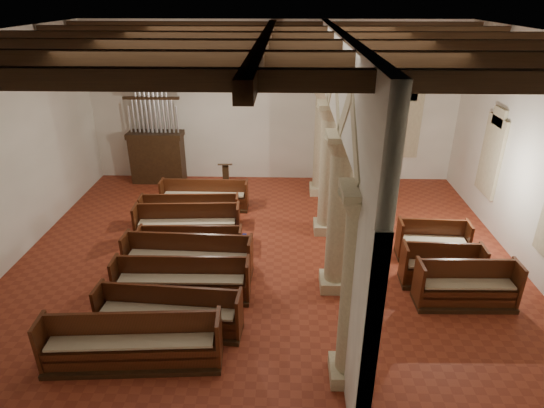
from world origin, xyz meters
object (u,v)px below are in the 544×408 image
Objects in this scene: pipe_organ at (157,148)px; processional_banner at (380,180)px; lectern at (226,180)px; nave_pew_0 at (133,349)px; aisle_pew_0 at (465,291)px.

processional_banner is at bearing -11.81° from pipe_organ.
lectern reaches higher than nave_pew_0.
processional_banner reaches higher than aisle_pew_0.
pipe_organ reaches higher than lectern.
pipe_organ is 1.67× the size of processional_banner.
nave_pew_0 is at bearing -98.43° from lectern.
nave_pew_0 is at bearing -118.45° from processional_banner.
aisle_pew_0 is (9.35, -7.61, -0.98)m from pipe_organ.
processional_banner is at bearing 47.80° from nave_pew_0.
pipe_organ is at bearing 97.55° from nave_pew_0.
lectern is at bearing 133.96° from aisle_pew_0.
aisle_pew_0 is at bearing -70.39° from processional_banner.
pipe_organ is 3.50× the size of lectern.
aisle_pew_0 is at bearing -39.13° from pipe_organ.
pipe_organ is 8.54m from processional_banner.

